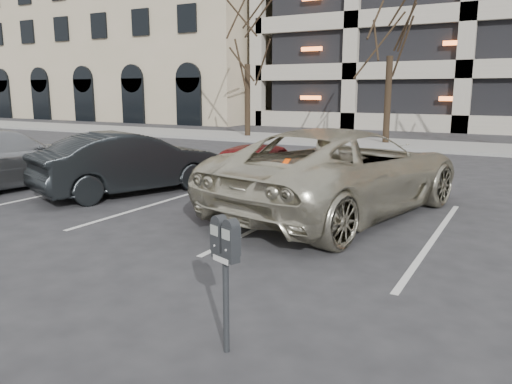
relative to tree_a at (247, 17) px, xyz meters
name	(u,v)px	position (x,y,z in m)	size (l,w,h in m)	color
ground	(296,267)	(10.00, -16.00, -5.82)	(140.00, 140.00, 0.00)	#28282B
sidewalk	(458,147)	(10.00, 0.00, -5.76)	(80.00, 4.00, 0.12)	gray
stall_lines	(279,217)	(8.60, -13.70, -5.81)	(16.90, 5.20, 0.00)	silver
office_building	(150,31)	(-18.00, 13.92, 1.68)	(26.00, 16.20, 15.00)	tan
tree_a	(247,17)	(0.00, 0.00, 0.00)	(3.54, 3.54, 8.05)	black
parking_meter	(225,252)	(10.37, -18.35, -4.86)	(0.34, 0.23, 1.25)	black
suv_silver	(342,171)	(9.47, -12.76, -4.98)	(3.98, 6.43, 1.67)	beige
car_red	(259,171)	(7.58, -12.61, -5.15)	(1.57, 3.91, 1.33)	maroon
car_dark	(131,163)	(4.55, -13.30, -5.10)	(1.51, 4.33, 1.43)	black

